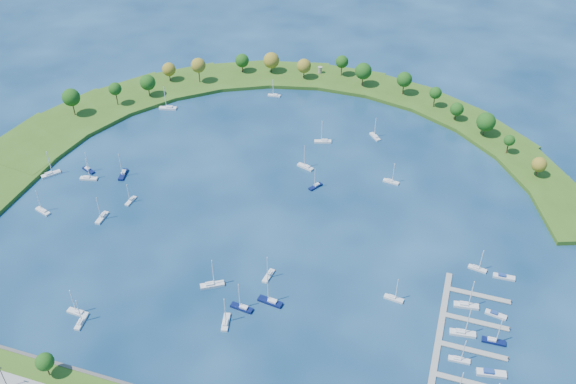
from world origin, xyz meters
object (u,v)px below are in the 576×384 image
(moored_boat_14, at_px, (102,217))
(moored_boat_19, at_px, (88,169))
(dock_system, at_px, (458,363))
(moored_boat_16, at_px, (212,284))
(docked_boat_11, at_px, (504,277))
(moored_boat_11, at_px, (323,141))
(moored_boat_18, at_px, (226,322))
(docked_boat_8, at_px, (466,305))
(docked_boat_7, at_px, (494,341))
(moored_boat_20, at_px, (375,136))
(moored_boat_8, at_px, (88,178))
(moored_boat_10, at_px, (274,95))
(docked_boat_5, at_px, (491,373))
(moored_boat_0, at_px, (394,298))
(docked_boat_6, at_px, (463,333))
(moored_boat_13, at_px, (305,166))
(moored_boat_4, at_px, (391,181))
(moored_boat_12, at_px, (316,186))
(moored_boat_1, at_px, (242,307))
(moored_boat_7, at_px, (123,174))
(moored_boat_9, at_px, (51,174))
(harbor_tower, at_px, (320,70))
(moored_boat_2, at_px, (78,312))
(docked_boat_9, at_px, (496,314))
(moored_boat_3, at_px, (270,301))
(moored_boat_6, at_px, (81,321))
(moored_boat_21, at_px, (43,211))
(moored_boat_17, at_px, (168,108))
(docked_boat_4, at_px, (459,359))
(docked_boat_10, at_px, (477,268))
(moored_boat_15, at_px, (268,275))
(moored_boat_5, at_px, (131,200))

(moored_boat_14, xyz_separation_m, moored_boat_19, (-24.17, 28.31, -0.03))
(dock_system, relative_size, moored_boat_16, 6.20)
(docked_boat_11, bearing_deg, moored_boat_14, -176.96)
(moored_boat_11, bearing_deg, moored_boat_18, 71.81)
(moored_boat_18, bearing_deg, docked_boat_8, -80.81)
(docked_boat_7, relative_size, docked_boat_8, 0.90)
(moored_boat_20, distance_m, docked_boat_11, 104.91)
(moored_boat_16, bearing_deg, moored_boat_8, 119.83)
(moored_boat_10, xyz_separation_m, docked_boat_5, (126.28, -152.04, -0.15))
(moored_boat_0, xyz_separation_m, docked_boat_6, (25.57, -8.72, 0.07))
(moored_boat_13, height_order, moored_boat_16, moored_boat_16)
(moored_boat_4, distance_m, docked_boat_7, 93.68)
(moored_boat_11, bearing_deg, moored_boat_12, 82.95)
(dock_system, bearing_deg, moored_boat_1, 179.69)
(docked_boat_7, bearing_deg, moored_boat_7, 162.50)
(moored_boat_7, relative_size, moored_boat_9, 0.96)
(harbor_tower, relative_size, moored_boat_20, 0.35)
(moored_boat_2, bearing_deg, docked_boat_5, -170.08)
(docked_boat_9, bearing_deg, moored_boat_19, 179.77)
(moored_boat_3, xyz_separation_m, docked_boat_9, (78.57, 18.93, -0.40))
(moored_boat_19, bearing_deg, moored_boat_16, -7.83)
(docked_boat_5, bearing_deg, moored_boat_1, 169.51)
(moored_boat_13, bearing_deg, moored_boat_0, 147.95)
(moored_boat_4, bearing_deg, moored_boat_3, -100.61)
(moored_boat_6, distance_m, docked_boat_8, 137.78)
(docked_boat_8, distance_m, docked_boat_11, 22.79)
(moored_boat_7, bearing_deg, docked_boat_5, 58.32)
(harbor_tower, relative_size, moored_boat_21, 0.34)
(moored_boat_17, bearing_deg, moored_boat_19, 67.02)
(moored_boat_9, bearing_deg, docked_boat_4, -66.35)
(moored_boat_3, xyz_separation_m, moored_boat_14, (-83.55, 23.03, -0.06))
(moored_boat_13, bearing_deg, moored_boat_19, 39.02)
(dock_system, distance_m, moored_boat_17, 204.56)
(moored_boat_11, relative_size, docked_boat_5, 1.26)
(docked_boat_9, bearing_deg, moored_boat_11, 144.33)
(docked_boat_7, bearing_deg, docked_boat_10, 101.29)
(moored_boat_2, distance_m, docked_boat_7, 146.25)
(docked_boat_6, bearing_deg, harbor_tower, 113.11)
(moored_boat_0, distance_m, moored_boat_14, 126.30)
(moored_boat_2, distance_m, moored_boat_12, 115.08)
(moored_boat_10, bearing_deg, moored_boat_18, 96.68)
(dock_system, xyz_separation_m, moored_boat_1, (-76.74, 0.42, 0.57))
(moored_boat_10, bearing_deg, moored_boat_16, 93.49)
(moored_boat_8, height_order, docked_boat_4, moored_boat_8)
(moored_boat_0, height_order, moored_boat_15, moored_boat_15)
(moored_boat_17, bearing_deg, moored_boat_7, 82.94)
(moored_boat_13, distance_m, docked_boat_9, 111.74)
(moored_boat_5, xyz_separation_m, moored_boat_8, (-26.52, 8.65, 0.05))
(moored_boat_8, bearing_deg, moored_boat_1, -41.22)
(moored_boat_14, relative_size, moored_boat_18, 1.00)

